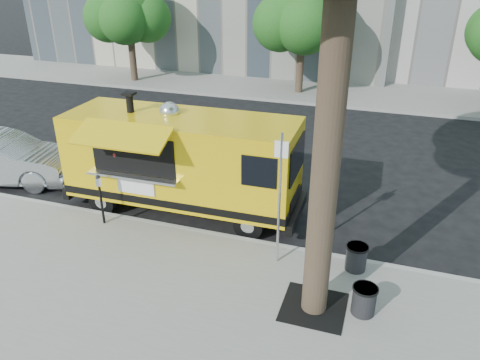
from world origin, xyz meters
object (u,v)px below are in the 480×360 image
(trash_bin_left, at_px, (356,257))
(sedan, at_px, (1,159))
(sign_post, at_px, (280,192))
(far_tree_a, at_px, (128,10))
(food_truck, at_px, (181,160))
(far_tree_b, at_px, (303,14))
(trash_bin_right, at_px, (364,299))
(parking_meter, at_px, (100,194))

(trash_bin_left, bearing_deg, sedan, 172.71)
(sign_post, bearing_deg, far_tree_a, 129.83)
(far_tree_a, height_order, food_truck, far_tree_a)
(far_tree_b, distance_m, trash_bin_right, 16.35)
(sign_post, height_order, food_truck, sign_post)
(far_tree_b, xyz_separation_m, parking_meter, (-2.00, -14.05, -2.85))
(sign_post, height_order, trash_bin_left, sign_post)
(sedan, bearing_deg, far_tree_a, -1.84)
(food_truck, bearing_deg, sedan, -179.83)
(sign_post, bearing_deg, sedan, 169.82)
(sedan, bearing_deg, parking_meter, -121.40)
(far_tree_b, height_order, food_truck, far_tree_b)
(parking_meter, bearing_deg, trash_bin_left, 0.46)
(trash_bin_left, bearing_deg, sign_post, -171.48)
(sign_post, bearing_deg, trash_bin_left, 8.52)
(far_tree_a, bearing_deg, far_tree_b, 2.54)
(far_tree_a, relative_size, sedan, 1.18)
(parking_meter, relative_size, food_truck, 0.21)
(far_tree_a, bearing_deg, sedan, -78.13)
(far_tree_b, bearing_deg, trash_bin_left, -73.23)
(sign_post, relative_size, parking_meter, 2.25)
(food_truck, distance_m, trash_bin_right, 5.83)
(food_truck, xyz_separation_m, trash_bin_right, (5.01, -2.82, -1.00))
(far_tree_b, height_order, parking_meter, far_tree_b)
(far_tree_b, bearing_deg, far_tree_a, -177.46)
(sedan, xyz_separation_m, trash_bin_right, (10.93, -2.71, -0.29))
(far_tree_b, relative_size, food_truck, 0.87)
(sign_post, distance_m, trash_bin_left, 2.19)
(far_tree_a, distance_m, sign_post, 18.14)
(sign_post, height_order, parking_meter, sign_post)
(far_tree_a, height_order, sign_post, far_tree_a)
(parking_meter, height_order, trash_bin_left, parking_meter)
(far_tree_b, xyz_separation_m, sedan, (-6.43, -12.64, -3.08))
(trash_bin_left, relative_size, trash_bin_right, 1.00)
(parking_meter, xyz_separation_m, trash_bin_left, (6.22, 0.05, -0.52))
(parking_meter, bearing_deg, far_tree_a, 117.15)
(far_tree_b, relative_size, trash_bin_right, 9.50)
(far_tree_a, xyz_separation_m, food_truck, (8.49, -12.13, -2.32))
(sign_post, distance_m, trash_bin_right, 2.63)
(sedan, relative_size, trash_bin_left, 7.87)
(trash_bin_right, bearing_deg, trash_bin_left, 101.74)
(far_tree_b, xyz_separation_m, sign_post, (2.55, -14.25, -1.98))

